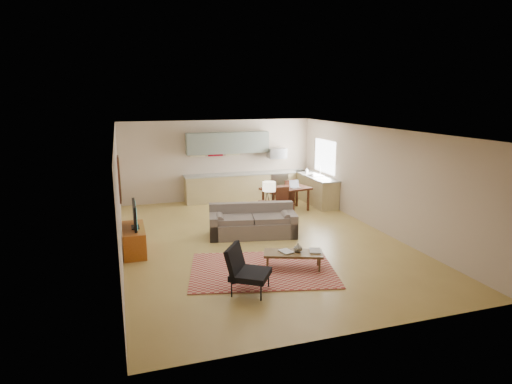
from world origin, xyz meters
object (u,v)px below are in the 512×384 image
object	(u,v)px
tv_credenza	(134,240)
coffee_table	(293,261)
sofa	(253,221)
armchair	(250,270)
dining_table	(286,199)
console_table	(269,215)

from	to	relation	value
tv_credenza	coffee_table	bearing A→B (deg)	-33.01
sofa	armchair	distance (m)	3.21
coffee_table	dining_table	bearing A→B (deg)	90.93
console_table	tv_credenza	bearing A→B (deg)	-143.67
sofa	coffee_table	xyz separation A→B (m)	(0.16, -2.29, -0.21)
console_table	coffee_table	bearing A→B (deg)	-75.41
tv_credenza	sofa	bearing A→B (deg)	5.85
coffee_table	tv_credenza	size ratio (longest dim) A/B	0.95
coffee_table	dining_table	world-z (taller)	dining_table
tv_credenza	dining_table	distance (m)	5.14
armchair	tv_credenza	world-z (taller)	armchair
dining_table	coffee_table	bearing A→B (deg)	-120.98
tv_credenza	dining_table	xyz separation A→B (m)	(4.60, 2.29, 0.08)
dining_table	console_table	bearing A→B (deg)	-136.97
armchair	dining_table	size ratio (longest dim) A/B	0.60
coffee_table	console_table	world-z (taller)	console_table
armchair	console_table	distance (m)	3.88
sofa	console_table	xyz separation A→B (m)	(0.61, 0.49, -0.04)
sofa	console_table	world-z (taller)	sofa
console_table	armchair	bearing A→B (deg)	-90.51
dining_table	tv_credenza	bearing A→B (deg)	-164.88
coffee_table	armchair	size ratio (longest dim) A/B	1.40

